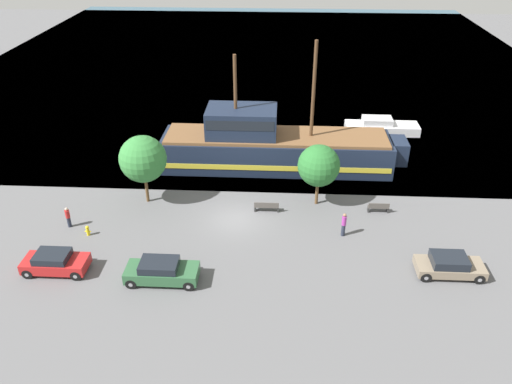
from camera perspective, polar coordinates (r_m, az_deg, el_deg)
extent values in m
plane|color=#5B5B5E|center=(36.99, -2.31, -3.11)|extent=(160.00, 160.00, 0.00)
plane|color=#33566B|center=(77.51, 0.67, 15.09)|extent=(80.00, 80.00, 0.00)
cube|color=#192338|center=(43.75, 2.29, 4.60)|extent=(19.74, 4.57, 2.78)
cube|color=gold|center=(43.93, 2.28, 4.11)|extent=(19.34, 4.65, 0.45)
cube|color=#192338|center=(44.73, 15.87, 4.59)|extent=(1.40, 2.51, 1.95)
cube|color=brown|center=(43.12, 2.33, 6.41)|extent=(18.95, 4.21, 0.25)
cube|color=#192338|center=(42.74, -1.65, 8.07)|extent=(5.92, 3.66, 2.32)
cube|color=black|center=(42.61, -1.65, 8.50)|extent=(5.62, 3.72, 0.83)
cylinder|color=#4C331E|center=(41.69, 6.60, 11.50)|extent=(0.28, 0.28, 8.04)
cylinder|color=#4C331E|center=(41.98, -2.37, 10.94)|extent=(0.28, 0.28, 6.84)
cube|color=silver|center=(52.43, 14.17, 7.06)|extent=(7.29, 2.26, 0.92)
cube|color=silver|center=(52.03, 13.68, 7.89)|extent=(2.92, 1.76, 0.67)
cube|color=black|center=(52.20, 14.63, 7.84)|extent=(0.12, 1.58, 0.54)
cube|color=#2D5B38|center=(31.56, -10.68, -9.06)|extent=(4.46, 1.78, 0.72)
cube|color=black|center=(31.21, -11.02, -8.18)|extent=(2.32, 1.60, 0.49)
cylinder|color=black|center=(30.79, -7.71, -10.59)|extent=(0.67, 0.22, 0.67)
cylinder|color=gray|center=(30.79, -7.71, -10.59)|extent=(0.26, 0.25, 0.26)
cylinder|color=black|center=(31.99, -7.22, -8.73)|extent=(0.67, 0.22, 0.67)
cylinder|color=gray|center=(31.99, -7.22, -8.73)|extent=(0.26, 0.25, 0.26)
cylinder|color=black|center=(31.59, -14.09, -10.14)|extent=(0.67, 0.22, 0.67)
cylinder|color=gray|center=(31.59, -14.09, -10.14)|extent=(0.26, 0.25, 0.26)
cylinder|color=black|center=(32.76, -13.35, -8.35)|extent=(0.67, 0.22, 0.67)
cylinder|color=gray|center=(32.76, -13.35, -8.35)|extent=(0.26, 0.25, 0.26)
cube|color=#7F705B|center=(33.81, 21.24, -8.02)|extent=(4.17, 1.81, 0.56)
cube|color=black|center=(33.45, 21.21, -7.27)|extent=(2.17, 1.63, 0.56)
cylinder|color=black|center=(33.89, 24.17, -9.07)|extent=(0.67, 0.22, 0.67)
cylinder|color=gray|center=(33.89, 24.17, -9.07)|extent=(0.26, 0.25, 0.26)
cylinder|color=black|center=(35.08, 23.35, -7.41)|extent=(0.67, 0.22, 0.67)
cylinder|color=gray|center=(35.08, 23.35, -7.41)|extent=(0.26, 0.25, 0.26)
cylinder|color=black|center=(32.84, 18.85, -9.21)|extent=(0.67, 0.22, 0.67)
cylinder|color=gray|center=(32.84, 18.85, -9.21)|extent=(0.26, 0.25, 0.26)
cylinder|color=black|center=(34.07, 18.22, -7.48)|extent=(0.67, 0.22, 0.67)
cylinder|color=gray|center=(34.07, 18.22, -7.48)|extent=(0.26, 0.25, 0.26)
cube|color=#B21E1E|center=(34.17, -21.91, -7.60)|extent=(4.01, 1.74, 0.68)
cube|color=black|center=(33.90, -22.28, -6.82)|extent=(2.08, 1.57, 0.45)
cylinder|color=black|center=(33.17, -19.90, -8.98)|extent=(0.67, 0.22, 0.67)
cylinder|color=gray|center=(33.17, -19.90, -8.98)|extent=(0.26, 0.25, 0.26)
cylinder|color=black|center=(34.29, -18.99, -7.36)|extent=(0.67, 0.22, 0.67)
cylinder|color=gray|center=(34.29, -18.99, -7.36)|extent=(0.26, 0.25, 0.26)
cylinder|color=black|center=(34.44, -24.66, -8.51)|extent=(0.67, 0.22, 0.67)
cylinder|color=gray|center=(34.44, -24.66, -8.51)|extent=(0.26, 0.25, 0.26)
cylinder|color=black|center=(35.51, -23.62, -6.97)|extent=(0.67, 0.22, 0.67)
cylinder|color=gray|center=(35.51, -23.62, -6.97)|extent=(0.26, 0.25, 0.26)
cylinder|color=yellow|center=(37.05, -18.65, -4.32)|extent=(0.22, 0.22, 0.56)
sphere|color=yellow|center=(36.86, -18.74, -3.86)|extent=(0.25, 0.25, 0.25)
cylinder|color=yellow|center=(37.09, -18.89, -4.27)|extent=(0.10, 0.09, 0.09)
cylinder|color=yellow|center=(36.98, -18.42, -4.30)|extent=(0.10, 0.09, 0.09)
cube|color=#4C4742|center=(37.68, 1.22, -1.64)|extent=(1.86, 0.45, 0.05)
cube|color=#4C4742|center=(37.39, 1.21, -1.50)|extent=(1.86, 0.06, 0.40)
cube|color=#2D2D2D|center=(37.83, -0.10, -1.89)|extent=(0.12, 0.36, 0.40)
cube|color=#2D2D2D|center=(37.79, 2.53, -1.96)|extent=(0.12, 0.36, 0.40)
cube|color=#4C4742|center=(38.70, 13.80, -1.67)|extent=(1.56, 0.45, 0.05)
cube|color=#4C4742|center=(38.42, 13.89, -1.54)|extent=(1.56, 0.06, 0.40)
cube|color=#2D2D2D|center=(38.68, 12.71, -1.93)|extent=(0.12, 0.36, 0.40)
cube|color=#2D2D2D|center=(38.96, 14.80, -1.97)|extent=(0.12, 0.36, 0.40)
cylinder|color=#232838|center=(38.37, -20.57, -3.23)|extent=(0.27, 0.27, 0.78)
cylinder|color=#B22323|center=(38.01, -20.76, -2.35)|extent=(0.32, 0.32, 0.60)
sphere|color=beige|center=(37.81, -20.87, -1.83)|extent=(0.21, 0.21, 0.21)
cylinder|color=#232838|center=(35.52, 9.93, -4.31)|extent=(0.27, 0.27, 0.89)
cylinder|color=#99338C|center=(35.09, 10.04, -3.25)|extent=(0.32, 0.32, 0.68)
sphere|color=#8C664C|center=(34.84, 10.11, -2.62)|extent=(0.24, 0.24, 0.24)
cylinder|color=brown|center=(39.50, -12.38, 0.34)|extent=(0.24, 0.24, 2.17)
sphere|color=#337A38|center=(38.30, -12.80, 3.71)|extent=(3.56, 3.56, 3.56)
cylinder|color=brown|center=(38.62, 6.97, -0.05)|extent=(0.24, 0.24, 1.96)
sphere|color=#286B2D|center=(37.50, 7.19, 3.02)|extent=(3.18, 3.18, 3.18)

